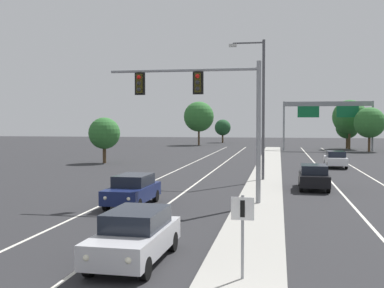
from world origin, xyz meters
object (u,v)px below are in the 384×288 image
object	(u,v)px
car_oncoming_navy	(133,190)
tree_far_right_c	(370,123)
car_oncoming_silver	(135,235)
median_sign_post	(243,224)
car_receding_white	(336,159)
tree_far_left_b	(199,117)
highway_sign_gantry	(328,110)
car_receding_black	(314,176)
tree_far_left_c	(104,133)
overhead_signal_mast	(210,101)
street_lamp_median	(260,101)
tree_far_left_a	(223,128)
tree_far_right_b	(347,128)
tree_far_right_a	(350,117)

from	to	relation	value
car_oncoming_navy	tree_far_right_c	world-z (taller)	tree_far_right_c
car_oncoming_silver	median_sign_post	bearing A→B (deg)	-23.19
car_receding_white	tree_far_left_b	size ratio (longest dim) A/B	0.54
highway_sign_gantry	tree_far_right_c	xyz separation A→B (m)	(5.83, -1.17, -1.91)
tree_far_left_b	car_receding_black	bearing A→B (deg)	-73.64
car_oncoming_silver	tree_far_left_b	size ratio (longest dim) A/B	0.55
highway_sign_gantry	tree_far_left_c	xyz separation A→B (m)	(-25.26, -27.22, -3.04)
overhead_signal_mast	car_oncoming_silver	bearing A→B (deg)	-94.06
street_lamp_median	car_receding_black	bearing A→B (deg)	-44.64
street_lamp_median	car_oncoming_navy	xyz separation A→B (m)	(-5.99, -11.39, -4.97)
tree_far_left_b	tree_far_left_a	world-z (taller)	tree_far_left_b
car_oncoming_silver	tree_far_right_c	distance (m)	62.56
tree_far_left_c	median_sign_post	bearing A→B (deg)	-64.20
car_oncoming_navy	tree_far_right_b	size ratio (longest dim) A/B	0.85
car_receding_white	tree_far_right_c	distance (m)	28.34
tree_far_left_b	car_receding_white	bearing A→B (deg)	-64.72
tree_far_right_c	tree_far_right_b	size ratio (longest dim) A/B	1.23
overhead_signal_mast	tree_far_left_c	bearing A→B (deg)	121.88
tree_far_left_b	car_oncoming_navy	bearing A→B (deg)	-83.45
car_oncoming_silver	tree_far_right_c	bearing A→B (deg)	73.88
highway_sign_gantry	tree_far_left_b	world-z (taller)	tree_far_left_b
median_sign_post	tree_far_right_c	distance (m)	63.07
tree_far_right_c	tree_far_right_a	xyz separation A→B (m)	(-1.94, 6.26, 0.91)
overhead_signal_mast	highway_sign_gantry	size ratio (longest dim) A/B	0.60
median_sign_post	tree_far_left_a	distance (m)	90.19
car_receding_black	tree_far_left_c	bearing A→B (deg)	140.74
tree_far_right_a	street_lamp_median	bearing A→B (deg)	-105.37
car_oncoming_navy	tree_far_left_c	world-z (taller)	tree_far_left_c
car_oncoming_silver	tree_far_right_b	distance (m)	69.71
street_lamp_median	tree_far_left_a	size ratio (longest dim) A/B	2.02
tree_far_left_b	tree_far_right_c	distance (m)	32.14
median_sign_post	highway_sign_gantry	distance (m)	63.30
car_oncoming_silver	car_oncoming_navy	size ratio (longest dim) A/B	1.00
car_oncoming_navy	tree_far_right_c	xyz separation A→B (m)	(20.40, 50.48, 3.44)
tree_far_right_a	car_oncoming_navy	bearing A→B (deg)	-108.02
tree_far_left_c	tree_far_left_a	bearing A→B (deg)	83.46
car_receding_black	tree_far_left_b	xyz separation A→B (m)	(-17.12, 58.34, 4.58)
car_receding_white	median_sign_post	bearing A→B (deg)	-100.22
car_oncoming_navy	tree_far_left_b	xyz separation A→B (m)	(-7.60, 66.24, 4.58)
car_receding_black	tree_far_right_b	size ratio (longest dim) A/B	0.85
car_receding_white	tree_far_left_a	xyz separation A→B (m)	(-17.10, 55.11, 2.41)
tree_far_left_a	tree_far_right_a	world-z (taller)	tree_far_right_a
car_oncoming_silver	tree_far_right_b	bearing A→B (deg)	77.33
highway_sign_gantry	tree_far_left_c	size ratio (longest dim) A/B	2.77
median_sign_post	tree_far_right_b	xyz separation A→B (m)	(11.92, 69.40, 1.88)
median_sign_post	tree_far_right_a	xyz separation A→B (m)	(12.06, 67.71, 3.58)
car_oncoming_silver	overhead_signal_mast	bearing A→B (deg)	85.94
tree_far_right_b	tree_far_right_a	xyz separation A→B (m)	(0.13, -1.69, 1.70)
car_oncoming_silver	tree_far_right_c	size ratio (longest dim) A/B	0.69
car_oncoming_navy	overhead_signal_mast	bearing A→B (deg)	16.21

